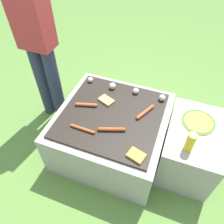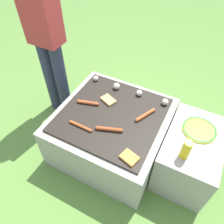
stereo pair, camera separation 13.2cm
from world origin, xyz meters
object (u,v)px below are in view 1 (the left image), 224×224
(person_standing, at_px, (34,30))
(condiment_bottle, at_px, (191,141))
(fork_utensil, at_px, (197,108))
(sausage_front_center, at_px, (112,129))
(plate_colorful, at_px, (199,122))

(person_standing, bearing_deg, condiment_bottle, -13.71)
(condiment_bottle, height_order, fork_utensil, condiment_bottle)
(sausage_front_center, height_order, fork_utensil, sausage_front_center)
(fork_utensil, bearing_deg, plate_colorful, -81.23)
(sausage_front_center, bearing_deg, condiment_bottle, 3.88)
(sausage_front_center, bearing_deg, person_standing, 155.13)
(person_standing, distance_m, condiment_bottle, 1.36)
(plate_colorful, bearing_deg, fork_utensil, 98.77)
(condiment_bottle, bearing_deg, plate_colorful, 80.28)
(person_standing, height_order, fork_utensil, person_standing)
(plate_colorful, distance_m, condiment_bottle, 0.28)
(sausage_front_center, bearing_deg, plate_colorful, 27.56)
(person_standing, relative_size, condiment_bottle, 8.81)
(plate_colorful, height_order, fork_utensil, plate_colorful)
(person_standing, xyz_separation_m, condiment_bottle, (1.27, -0.31, -0.37))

